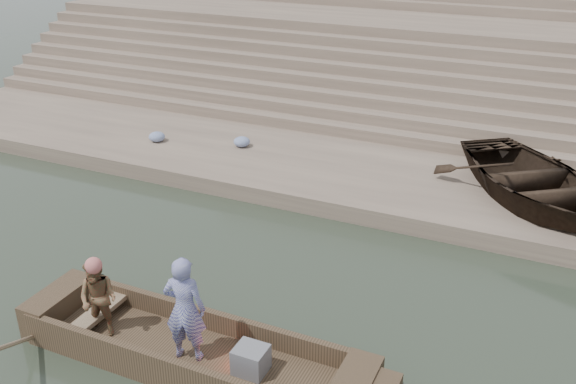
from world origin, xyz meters
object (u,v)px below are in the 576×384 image
Objects in this scene: standing_man at (185,309)px; rowing_man at (98,299)px; main_rowboat at (192,357)px; television at (250,359)px; beached_rowboat at (532,179)px.

standing_man reaches higher than rowing_man.
main_rowboat is 10.87× the size of television.
main_rowboat is 1.10× the size of beached_rowboat.
standing_man is 8.47m from beached_rowboat.
rowing_man is 2.81× the size of television.
standing_man reaches higher than television.
rowing_man is 0.28× the size of beached_rowboat.
main_rowboat is 0.96m from standing_man.
main_rowboat is at bearing -154.87° from beached_rowboat.
television is 7.96m from beached_rowboat.
television is at bearing -3.71° from rowing_man.
standing_man is at bearing -4.70° from rowing_man.
beached_rowboat is at bearing -132.73° from standing_man.
standing_man is at bearing -154.41° from beached_rowboat.
beached_rowboat is (4.06, 7.34, 0.76)m from main_rowboat.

